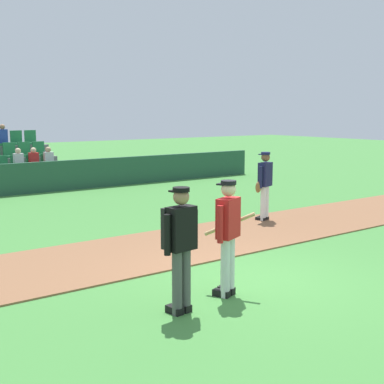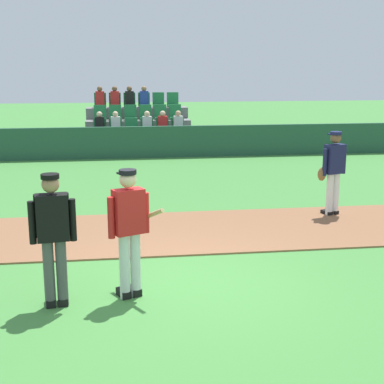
# 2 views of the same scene
# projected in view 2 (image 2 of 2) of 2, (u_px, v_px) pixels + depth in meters

# --- Properties ---
(ground_plane) EXTENTS (80.00, 80.00, 0.00)m
(ground_plane) POSITION_uv_depth(u_px,v_px,m) (180.00, 284.00, 8.09)
(ground_plane) COLOR #42843A
(infield_dirt_path) EXTENTS (28.00, 2.75, 0.03)m
(infield_dirt_path) POSITION_uv_depth(u_px,v_px,m) (164.00, 232.00, 10.54)
(infield_dirt_path) COLOR brown
(infield_dirt_path) RESTS_ON ground
(dugout_fence) EXTENTS (20.00, 0.16, 1.06)m
(dugout_fence) POSITION_uv_depth(u_px,v_px,m) (141.00, 142.00, 18.90)
(dugout_fence) COLOR #234C38
(dugout_fence) RESTS_ON ground
(stadium_bleachers) EXTENTS (3.90, 2.95, 2.30)m
(stadium_bleachers) POSITION_uv_depth(u_px,v_px,m) (138.00, 132.00, 20.68)
(stadium_bleachers) COLOR slate
(stadium_bleachers) RESTS_ON ground
(batter_red_jersey) EXTENTS (0.75, 0.69, 1.76)m
(batter_red_jersey) POSITION_uv_depth(u_px,v_px,m) (129.00, 228.00, 7.43)
(batter_red_jersey) COLOR silver
(batter_red_jersey) RESTS_ON ground
(umpire_home_plate) EXTENTS (0.59, 0.34, 1.76)m
(umpire_home_plate) POSITION_uv_depth(u_px,v_px,m) (53.00, 232.00, 7.15)
(umpire_home_plate) COLOR #4C4C4C
(umpire_home_plate) RESTS_ON ground
(runner_navy_jersey) EXTENTS (0.67, 0.40, 1.76)m
(runner_navy_jersey) POSITION_uv_depth(u_px,v_px,m) (333.00, 170.00, 11.53)
(runner_navy_jersey) COLOR white
(runner_navy_jersey) RESTS_ON ground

